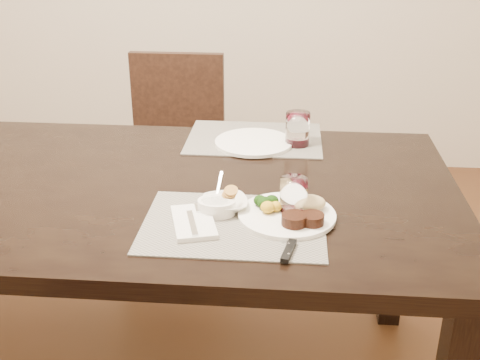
# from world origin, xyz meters

# --- Properties ---
(dining_table) EXTENTS (2.00, 1.00, 0.75)m
(dining_table) POSITION_xyz_m (0.00, 0.00, 0.67)
(dining_table) COLOR black
(dining_table) RESTS_ON ground
(chair_far) EXTENTS (0.42, 0.42, 0.90)m
(chair_far) POSITION_xyz_m (0.00, 0.93, 0.50)
(chair_far) COLOR black
(chair_far) RESTS_ON ground
(placemat_near) EXTENTS (0.46, 0.34, 0.00)m
(placemat_near) POSITION_xyz_m (0.38, -0.23, 0.75)
(placemat_near) COLOR slate
(placemat_near) RESTS_ON dining_table
(placemat_far) EXTENTS (0.46, 0.34, 0.00)m
(placemat_far) POSITION_xyz_m (0.39, 0.40, 0.75)
(placemat_far) COLOR slate
(placemat_far) RESTS_ON dining_table
(dinner_plate) EXTENTS (0.25, 0.25, 0.05)m
(dinner_plate) POSITION_xyz_m (0.52, -0.18, 0.77)
(dinner_plate) COLOR white
(dinner_plate) RESTS_ON placemat_near
(napkin_fork) EXTENTS (0.15, 0.20, 0.02)m
(napkin_fork) POSITION_xyz_m (0.28, -0.24, 0.76)
(napkin_fork) COLOR white
(napkin_fork) RESTS_ON placemat_near
(steak_knife) EXTENTS (0.04, 0.22, 0.01)m
(steak_knife) POSITION_xyz_m (0.52, -0.33, 0.76)
(steak_knife) COLOR silver
(steak_knife) RESTS_ON placemat_near
(cracker_bowl) EXTENTS (0.15, 0.15, 0.05)m
(cracker_bowl) POSITION_xyz_m (0.35, -0.15, 0.77)
(cracker_bowl) COLOR white
(cracker_bowl) RESTS_ON placemat_near
(sauce_ramekin) EXTENTS (0.10, 0.15, 0.08)m
(sauce_ramekin) POSITION_xyz_m (0.33, -0.17, 0.78)
(sauce_ramekin) COLOR white
(sauce_ramekin) RESTS_ON placemat_near
(wine_glass_near) EXTENTS (0.07, 0.07, 0.10)m
(wine_glass_near) POSITION_xyz_m (0.53, -0.16, 0.80)
(wine_glass_near) COLOR white
(wine_glass_near) RESTS_ON placemat_near
(far_plate) EXTENTS (0.26, 0.26, 0.01)m
(far_plate) POSITION_xyz_m (0.39, 0.34, 0.76)
(far_plate) COLOR white
(far_plate) RESTS_ON placemat_far
(wine_glass_far) EXTENTS (0.08, 0.08, 0.11)m
(wine_glass_far) POSITION_xyz_m (0.54, 0.34, 0.80)
(wine_glass_far) COLOR white
(wine_glass_far) RESTS_ON placemat_far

